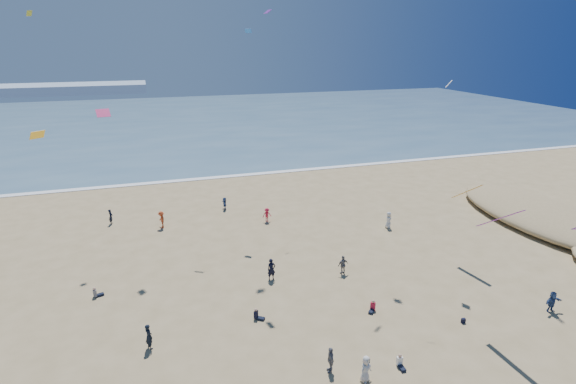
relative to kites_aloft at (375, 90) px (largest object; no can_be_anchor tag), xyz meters
name	(u,v)px	position (x,y,z in m)	size (l,w,h in m)	color
ocean	(172,121)	(-10.03, 82.34, -15.22)	(220.00, 100.00, 0.06)	#476B84
surf_line	(196,179)	(-10.03, 32.34, -15.21)	(220.00, 1.20, 0.08)	white
standing_flyers	(288,285)	(-6.70, -0.45, -14.41)	(33.59, 41.68, 1.84)	slate
seated_group	(287,328)	(-8.23, -5.01, -14.83)	(20.40, 16.19, 0.84)	white
navy_bag	(463,321)	(3.84, -7.56, -15.08)	(0.28, 0.18, 0.34)	black
kites_aloft	(375,90)	(0.00, 0.00, 0.00)	(45.02, 39.42, 29.83)	green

